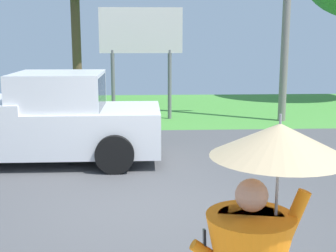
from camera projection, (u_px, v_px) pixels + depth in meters
ground_plane at (150, 161)px, 10.00m from camera, size 40.00×22.00×0.20m
pickup_truck at (38, 121)px, 9.67m from camera, size 5.20×2.28×1.88m
roadside_billboard at (141, 39)px, 14.31m from camera, size 2.60×0.12×3.50m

